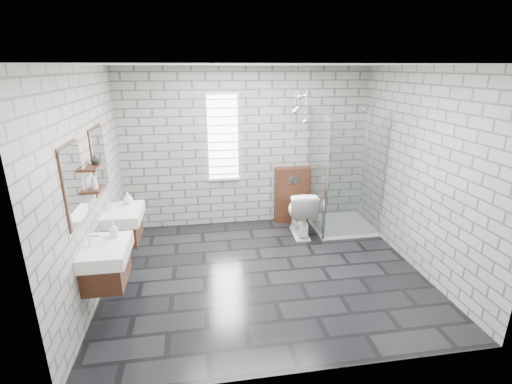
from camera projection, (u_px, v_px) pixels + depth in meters
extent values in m
cube|color=black|center=(265.00, 272.00, 5.10)|extent=(4.20, 3.60, 0.02)
cube|color=white|center=(267.00, 64.00, 4.23)|extent=(4.20, 3.60, 0.02)
cube|color=gray|center=(246.00, 148.00, 6.36)|extent=(4.20, 0.02, 2.70)
cube|color=gray|center=(307.00, 241.00, 2.97)|extent=(4.20, 0.02, 2.70)
cube|color=gray|center=(89.00, 186.00, 4.35)|extent=(0.02, 3.60, 2.70)
cube|color=gray|center=(420.00, 171.00, 4.98)|extent=(0.02, 3.60, 2.70)
cube|color=#422214|center=(107.00, 270.00, 4.09)|extent=(0.42, 0.62, 0.30)
cube|color=silver|center=(125.00, 266.00, 4.12)|extent=(0.02, 0.35, 0.01)
cube|color=white|center=(106.00, 251.00, 4.03)|extent=(0.47, 0.70, 0.15)
cylinder|color=silver|center=(90.00, 241.00, 3.96)|extent=(0.04, 0.04, 0.12)
cylinder|color=silver|center=(94.00, 236.00, 3.95)|extent=(0.10, 0.02, 0.02)
cube|color=white|center=(74.00, 184.00, 3.75)|extent=(0.03, 0.55, 0.80)
cube|color=#422214|center=(73.00, 184.00, 3.74)|extent=(0.01, 0.59, 0.84)
cube|color=#422214|center=(124.00, 230.00, 5.09)|extent=(0.42, 0.62, 0.30)
cube|color=silver|center=(139.00, 227.00, 5.11)|extent=(0.02, 0.35, 0.01)
cube|color=white|center=(124.00, 215.00, 5.02)|extent=(0.47, 0.70, 0.15)
cylinder|color=silver|center=(111.00, 206.00, 4.96)|extent=(0.04, 0.04, 0.12)
cylinder|color=silver|center=(114.00, 202.00, 4.95)|extent=(0.10, 0.02, 0.02)
cube|color=white|center=(99.00, 160.00, 4.74)|extent=(0.03, 0.55, 0.80)
cube|color=#422214|center=(98.00, 160.00, 4.74)|extent=(0.01, 0.59, 0.84)
cube|color=#422214|center=(96.00, 189.00, 4.32)|extent=(0.14, 0.30, 0.03)
cube|color=#422214|center=(92.00, 168.00, 4.24)|extent=(0.14, 0.30, 0.03)
cube|color=white|center=(223.00, 138.00, 6.21)|extent=(0.50, 0.02, 1.40)
cube|color=white|center=(222.00, 93.00, 5.97)|extent=(0.56, 0.04, 0.04)
cube|color=white|center=(224.00, 179.00, 6.43)|extent=(0.56, 0.04, 0.04)
cube|color=white|center=(224.00, 174.00, 6.39)|extent=(0.48, 0.01, 0.02)
cube|color=white|center=(224.00, 166.00, 6.35)|extent=(0.48, 0.01, 0.02)
cube|color=white|center=(224.00, 158.00, 6.30)|extent=(0.48, 0.01, 0.02)
cube|color=white|center=(223.00, 150.00, 6.26)|extent=(0.48, 0.01, 0.02)
cube|color=white|center=(223.00, 142.00, 6.21)|extent=(0.48, 0.01, 0.02)
cube|color=white|center=(223.00, 134.00, 6.17)|extent=(0.48, 0.01, 0.02)
cube|color=white|center=(223.00, 125.00, 6.12)|extent=(0.48, 0.01, 0.02)
cube|color=white|center=(222.00, 117.00, 6.08)|extent=(0.48, 0.01, 0.02)
cube|color=white|center=(222.00, 108.00, 6.03)|extent=(0.48, 0.01, 0.03)
cube|color=white|center=(222.00, 99.00, 5.99)|extent=(0.48, 0.01, 0.03)
cube|color=#422214|center=(292.00, 195.00, 6.65)|extent=(0.60, 0.20, 1.00)
cube|color=silver|center=(294.00, 180.00, 6.45)|extent=(0.18, 0.01, 0.12)
cube|color=white|center=(340.00, 225.00, 6.54)|extent=(1.00, 1.00, 0.06)
cube|color=silver|center=(357.00, 178.00, 5.77)|extent=(1.00, 0.01, 2.00)
cube|color=silver|center=(317.00, 171.00, 6.15)|extent=(0.01, 1.00, 2.00)
cube|color=silver|center=(327.00, 180.00, 5.69)|extent=(0.03, 0.03, 2.00)
cube|color=silver|center=(386.00, 177.00, 5.84)|extent=(0.03, 0.03, 2.00)
cylinder|color=silver|center=(365.00, 162.00, 6.45)|extent=(0.02, 0.02, 1.80)
cylinder|color=silver|center=(365.00, 108.00, 6.15)|extent=(0.14, 0.14, 0.02)
sphere|color=silver|center=(295.00, 111.00, 5.79)|extent=(0.09, 0.09, 0.09)
cylinder|color=silver|center=(296.00, 87.00, 5.67)|extent=(0.01, 0.01, 0.64)
sphere|color=silver|center=(305.00, 121.00, 5.91)|extent=(0.09, 0.09, 0.09)
cylinder|color=silver|center=(307.00, 92.00, 5.77)|extent=(0.01, 0.01, 0.81)
sphere|color=silver|center=(299.00, 97.00, 5.86)|extent=(0.09, 0.09, 0.09)
cylinder|color=silver|center=(300.00, 80.00, 5.78)|extent=(0.01, 0.01, 0.43)
sphere|color=silver|center=(297.00, 109.00, 5.85)|extent=(0.09, 0.09, 0.09)
cylinder|color=silver|center=(298.00, 86.00, 5.74)|extent=(0.01, 0.01, 0.61)
sphere|color=silver|center=(305.00, 96.00, 5.85)|extent=(0.09, 0.09, 0.09)
cylinder|color=silver|center=(306.00, 79.00, 5.77)|extent=(0.01, 0.01, 0.41)
imported|color=white|center=(300.00, 212.00, 6.14)|extent=(0.48, 0.78, 0.78)
imported|color=#B2B2B2|center=(113.00, 230.00, 4.16)|extent=(0.09, 0.09, 0.18)
imported|color=#B2B2B2|center=(128.00, 198.00, 5.18)|extent=(0.14, 0.14, 0.17)
imported|color=#B2B2B2|center=(94.00, 181.00, 4.24)|extent=(0.10, 0.10, 0.19)
imported|color=#B2B2B2|center=(95.00, 159.00, 4.33)|extent=(0.14, 0.14, 0.11)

